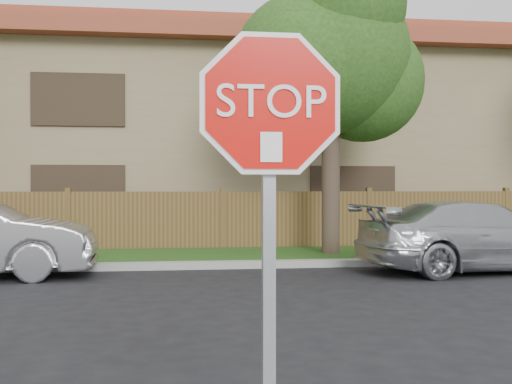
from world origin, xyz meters
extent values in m
cube|color=gray|center=(0.00, 8.15, 0.07)|extent=(70.00, 0.30, 0.15)
cube|color=#1E4714|center=(0.00, 9.80, 0.06)|extent=(70.00, 3.00, 0.12)
cube|color=#513A1C|center=(0.00, 11.40, 0.80)|extent=(70.00, 0.12, 1.60)
cube|color=#887654|center=(0.00, 17.00, 3.00)|extent=(34.00, 8.00, 6.00)
cube|color=brown|center=(0.00, 17.00, 6.25)|extent=(35.20, 9.20, 0.50)
cube|color=brown|center=(0.00, 17.00, 6.85)|extent=(33.00, 5.50, 0.70)
cylinder|color=#382B21|center=(2.50, 9.70, 1.96)|extent=(0.44, 0.44, 3.92)
sphere|color=#1F4114|center=(2.50, 9.70, 4.90)|extent=(3.80, 3.80, 3.80)
sphere|color=#1F4114|center=(3.40, 10.00, 4.34)|extent=(3.00, 3.00, 3.00)
sphere|color=#1F4114|center=(1.70, 9.30, 4.62)|extent=(3.20, 3.20, 3.20)
sphere|color=#1F4114|center=(2.70, 9.10, 5.95)|extent=(2.80, 2.80, 2.80)
cube|color=gray|center=(-0.63, -1.44, 1.25)|extent=(0.06, 0.06, 2.30)
cylinder|color=white|center=(-0.63, -1.50, 2.15)|extent=(1.01, 0.02, 1.01)
cylinder|color=red|center=(-0.63, -1.51, 2.15)|extent=(0.93, 0.02, 0.93)
cube|color=white|center=(-0.63, -1.53, 1.93)|extent=(0.11, 0.00, 0.15)
imported|color=#B4B8BB|center=(4.88, 7.07, 0.72)|extent=(5.16, 2.66, 1.43)
camera|label=1|loc=(-1.07, -4.48, 1.73)|focal=42.00mm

